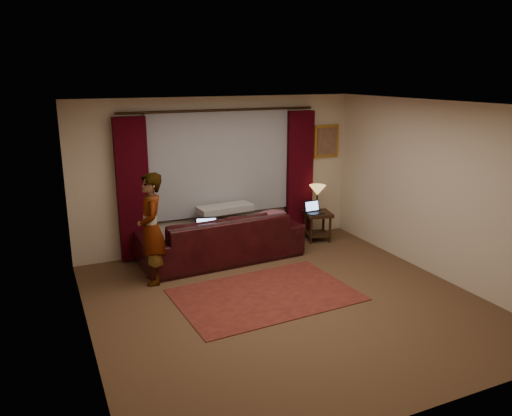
{
  "coord_description": "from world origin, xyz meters",
  "views": [
    {
      "loc": [
        -2.88,
        -5.42,
        2.96
      ],
      "look_at": [
        0.1,
        1.2,
        1.0
      ],
      "focal_mm": 35.0,
      "sensor_mm": 36.0,
      "label": 1
    }
  ],
  "objects_px": {
    "laptop_sofa": "(207,228)",
    "end_table": "(317,226)",
    "sofa": "(221,228)",
    "laptop_table": "(315,208)",
    "person": "(151,229)",
    "tiffany_lamp": "(317,198)"
  },
  "relations": [
    {
      "from": "tiffany_lamp",
      "to": "person",
      "type": "bearing_deg",
      "value": -166.9
    },
    {
      "from": "laptop_sofa",
      "to": "end_table",
      "type": "relative_size",
      "value": 0.7
    },
    {
      "from": "laptop_sofa",
      "to": "end_table",
      "type": "bearing_deg",
      "value": 25.56
    },
    {
      "from": "end_table",
      "to": "tiffany_lamp",
      "type": "distance_m",
      "value": 0.52
    },
    {
      "from": "sofa",
      "to": "laptop_table",
      "type": "height_order",
      "value": "sofa"
    },
    {
      "from": "end_table",
      "to": "person",
      "type": "distance_m",
      "value": 3.28
    },
    {
      "from": "tiffany_lamp",
      "to": "sofa",
      "type": "bearing_deg",
      "value": -172.12
    },
    {
      "from": "sofa",
      "to": "laptop_table",
      "type": "relative_size",
      "value": 8.04
    },
    {
      "from": "laptop_sofa",
      "to": "sofa",
      "type": "bearing_deg",
      "value": 52.55
    },
    {
      "from": "sofa",
      "to": "tiffany_lamp",
      "type": "height_order",
      "value": "sofa"
    },
    {
      "from": "sofa",
      "to": "person",
      "type": "bearing_deg",
      "value": 17.81
    },
    {
      "from": "end_table",
      "to": "laptop_table",
      "type": "distance_m",
      "value": 0.39
    },
    {
      "from": "sofa",
      "to": "tiffany_lamp",
      "type": "relative_size",
      "value": 5.46
    },
    {
      "from": "end_table",
      "to": "sofa",
      "type": "bearing_deg",
      "value": -174.65
    },
    {
      "from": "sofa",
      "to": "laptop_table",
      "type": "distance_m",
      "value": 1.86
    },
    {
      "from": "end_table",
      "to": "tiffany_lamp",
      "type": "relative_size",
      "value": 1.11
    },
    {
      "from": "sofa",
      "to": "end_table",
      "type": "distance_m",
      "value": 1.97
    },
    {
      "from": "sofa",
      "to": "laptop_sofa",
      "type": "bearing_deg",
      "value": 34.51
    },
    {
      "from": "person",
      "to": "tiffany_lamp",
      "type": "bearing_deg",
      "value": 110.54
    },
    {
      "from": "laptop_table",
      "to": "person",
      "type": "xyz_separation_m",
      "value": [
        -3.08,
        -0.6,
        0.17
      ]
    },
    {
      "from": "tiffany_lamp",
      "to": "person",
      "type": "relative_size",
      "value": 0.29
    },
    {
      "from": "laptop_sofa",
      "to": "person",
      "type": "distance_m",
      "value": 0.95
    }
  ]
}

